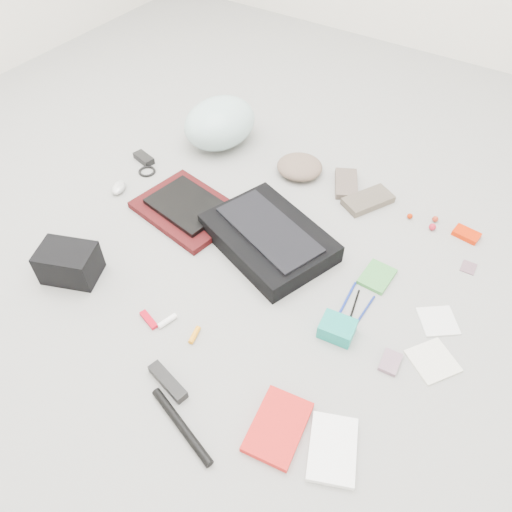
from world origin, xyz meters
The scene contains 33 objects.
ground_plane centered at (0.00, 0.00, 0.00)m, with size 4.00×4.00×0.00m, color gray.
messenger_bag centered at (-0.02, 0.11, 0.04)m, with size 0.47×0.33×0.08m, color black.
bag_flap centered at (-0.02, 0.11, 0.08)m, with size 0.42×0.19×0.01m, color black.
laptop_sleeve centered at (-0.39, 0.09, 0.01)m, with size 0.40×0.30×0.03m, color #3F0B0D.
laptop centered at (-0.39, 0.09, 0.04)m, with size 0.30×0.22×0.02m, color black.
bike_helmet centered at (-0.57, 0.56, 0.11)m, with size 0.29×0.36×0.22m, color silver.
beanie centered at (-0.14, 0.56, 0.04)m, with size 0.20×0.19×0.07m, color brown.
mitten_left centered at (0.08, 0.59, 0.01)m, with size 0.09×0.18×0.03m, color brown.
mitten_right centered at (0.20, 0.54, 0.02)m, with size 0.10×0.21×0.03m, color brown.
power_brick centered at (-0.77, 0.25, 0.01)m, with size 0.10×0.05×0.03m, color black.
cable_coil centered at (-0.71, 0.20, 0.01)m, with size 0.08×0.08×0.01m, color black.
mouse centered at (-0.72, 0.04, 0.02)m, with size 0.05×0.09×0.03m, color #B7B7B7.
camera_bag centered at (-0.53, -0.40, 0.06)m, with size 0.19×0.14×0.13m, color black.
multitool centered at (-0.16, -0.41, 0.01)m, with size 0.08×0.02×0.01m, color #B30417.
toiletry_tube_white centered at (-0.11, -0.38, 0.01)m, with size 0.02×0.02×0.07m, color white.
toiletry_tube_orange centered at (0.00, -0.37, 0.01)m, with size 0.02×0.02×0.06m, color orange.
u_lock centered at (0.04, -0.55, 0.02)m, with size 0.15×0.04×0.03m, color black.
bike_pump centered at (0.16, -0.63, 0.01)m, with size 0.03×0.03×0.28m, color black.
book_red centered at (0.39, -0.49, 0.01)m, with size 0.14×0.21×0.02m, color red.
book_white centered at (0.55, -0.46, 0.01)m, with size 0.13×0.19×0.02m, color white.
notepad centered at (0.40, 0.19, 0.01)m, with size 0.10×0.13×0.02m, color #3C893C.
pen_blue centered at (0.35, 0.04, 0.00)m, with size 0.01×0.01×0.16m, color navy.
pen_black centered at (0.38, 0.03, 0.00)m, with size 0.01×0.01×0.13m, color black.
pen_navy centered at (0.43, 0.03, 0.00)m, with size 0.01×0.01×0.14m, color navy.
accordion_wallet centered at (0.38, -0.11, 0.03)m, with size 0.11×0.09×0.06m, color #139485.
card_deck centered at (0.58, -0.11, 0.01)m, with size 0.06×0.08×0.02m, color gray.
napkin_top centered at (0.65, 0.12, 0.00)m, with size 0.12×0.12×0.01m, color silver.
napkin_bottom centered at (0.69, -0.03, 0.00)m, with size 0.13×0.13×0.01m, color silver.
lollipop_a centered at (0.38, 0.55, 0.01)m, with size 0.02×0.02×0.02m, color #AE2100.
lollipop_b centered at (0.48, 0.54, 0.01)m, with size 0.03×0.03×0.03m, color #B3172A.
lollipop_c centered at (0.47, 0.59, 0.01)m, with size 0.02×0.02×0.02m, color #9C2A16.
altoids_tin centered at (0.60, 0.58, 0.01)m, with size 0.10×0.06×0.02m, color red.
stamp_sheet centered at (0.66, 0.42, 0.00)m, with size 0.05×0.06×0.00m, color #775462.
Camera 1 is at (0.67, -1.02, 1.38)m, focal length 35.00 mm.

